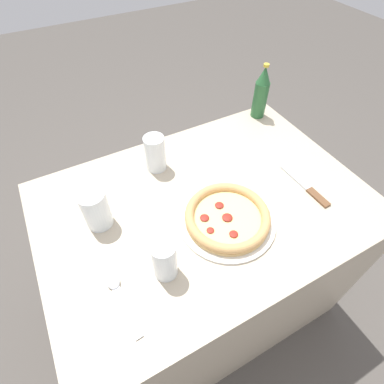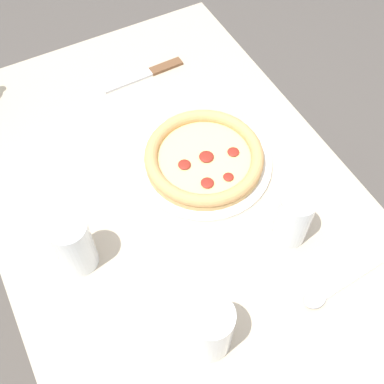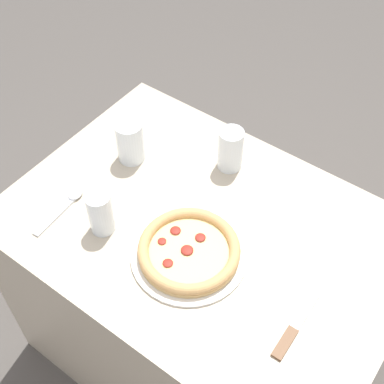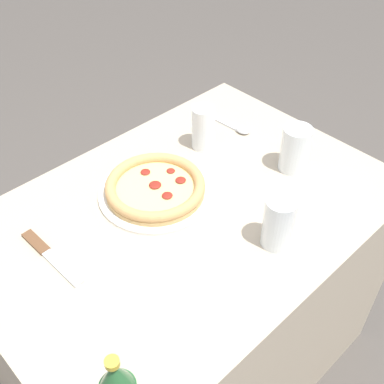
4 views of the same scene
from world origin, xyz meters
name	(u,v)px [view 2 (image 2 of 4)]	position (x,y,z in m)	size (l,w,h in m)	color
ground_plane	(177,308)	(0.00, 0.00, 0.00)	(8.00, 8.00, 0.00)	#4C4742
table	(173,262)	(0.00, 0.00, 0.37)	(1.04, 0.73, 0.73)	#B7A88E
pizza_salami	(204,158)	(-0.02, 0.10, 0.75)	(0.29, 0.29, 0.04)	silver
glass_iced_tea	(74,245)	(0.07, -0.22, 0.79)	(0.07, 0.07, 0.13)	white
glass_water	(293,221)	(0.21, 0.16, 0.79)	(0.06, 0.06, 0.13)	white
glass_mango_juice	(210,329)	(0.32, -0.08, 0.79)	(0.08, 0.08, 0.13)	white
knife	(147,74)	(-0.33, 0.10, 0.73)	(0.03, 0.21, 0.01)	brown
spoon	(331,289)	(0.35, 0.16, 0.74)	(0.04, 0.18, 0.02)	silver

